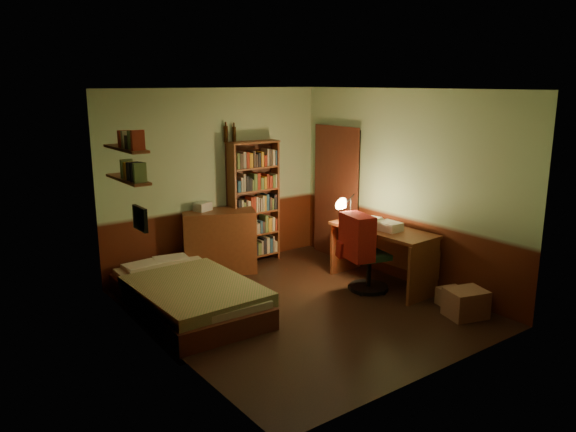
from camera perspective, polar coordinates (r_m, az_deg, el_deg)
floor at (r=6.94m, az=1.25°, el=-9.34°), size 3.50×4.00×0.02m
ceiling at (r=6.39m, az=1.37°, el=12.84°), size 3.50×4.00×0.02m
wall_back at (r=8.19m, az=-7.36°, el=3.67°), size 3.50×0.02×2.60m
wall_left at (r=5.66m, az=-12.91°, el=-0.99°), size 0.02×4.00×2.60m
wall_right at (r=7.73m, az=11.69°, el=2.91°), size 0.02×4.00×2.60m
wall_front at (r=5.15m, az=15.15°, el=-2.56°), size 3.50×0.02×2.60m
doorway at (r=8.66m, az=5.02°, el=2.25°), size 0.06×0.90×2.00m
door_trim at (r=8.64m, az=4.84°, el=2.22°), size 0.02×0.98×2.08m
bed at (r=6.88m, az=-10.28°, el=-6.79°), size 1.25×2.23×0.65m
dresser at (r=8.12m, az=-6.99°, el=-2.55°), size 1.13×0.88×0.90m
mini_stereo at (r=8.02m, az=-8.67°, el=0.95°), size 0.27×0.23×0.12m
bookshelf at (r=8.41m, az=-3.47°, el=1.37°), size 0.80×0.30×1.84m
bottle_left at (r=8.14m, az=-6.33°, el=8.26°), size 0.06×0.06×0.23m
bottle_right at (r=8.21m, az=-5.49°, el=8.28°), size 0.07×0.07×0.21m
desk at (r=7.66m, az=9.50°, el=-4.09°), size 0.68×1.50×0.79m
paper_stack at (r=7.56m, az=7.96°, el=-0.62°), size 0.34×0.40×0.14m
desk_lamp at (r=7.67m, az=6.38°, el=1.06°), size 0.20×0.20×0.51m
office_chair at (r=7.41m, az=8.28°, el=-3.95°), size 0.55×0.51×0.96m
red_jacket at (r=6.97m, az=8.18°, el=1.48°), size 0.30×0.51×0.58m
wall_shelf_lower at (r=6.65m, az=-15.96°, el=3.60°), size 0.20×0.90×0.03m
wall_shelf_upper at (r=6.60m, az=-16.15°, el=6.59°), size 0.20×0.90×0.03m
framed_picture at (r=6.23m, az=-14.79°, el=-0.26°), size 0.04×0.32×0.26m
cardboard_box_a at (r=6.94m, az=17.62°, el=-8.44°), size 0.52×0.46×0.33m
cardboard_box_b at (r=7.25m, az=16.24°, el=-7.87°), size 0.36×0.32×0.21m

